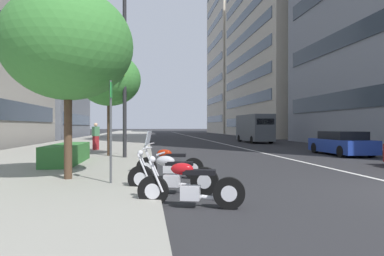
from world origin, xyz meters
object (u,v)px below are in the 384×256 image
(motorcycle_nearest_camera, at_px, (189,187))
(motorcycle_by_sign_pole, at_px, (171,176))
(delivery_van_ahead, at_px, (254,128))
(pedestrian_on_plaza, at_px, (96,136))
(street_tree_mid_sidewalk, at_px, (68,45))
(motorcycle_far_end_row, at_px, (168,164))
(street_lamp_with_banners, at_px, (130,55))
(parking_sign_by_curb, at_px, (111,122))
(car_mid_block_traffic, at_px, (341,144))
(street_tree_by_lamp_post, at_px, (109,80))

(motorcycle_nearest_camera, relative_size, motorcycle_by_sign_pole, 0.98)
(delivery_van_ahead, xyz_separation_m, pedestrian_on_plaza, (-10.96, 13.85, -0.47))
(delivery_van_ahead, xyz_separation_m, street_tree_mid_sidewalk, (-23.08, 12.88, 2.43))
(motorcycle_by_sign_pole, height_order, street_tree_mid_sidewalk, street_tree_mid_sidewalk)
(motorcycle_far_end_row, height_order, street_lamp_with_banners, street_lamp_with_banners)
(street_tree_mid_sidewalk, relative_size, pedestrian_on_plaza, 3.14)
(delivery_van_ahead, height_order, pedestrian_on_plaza, delivery_van_ahead)
(pedestrian_on_plaza, bearing_deg, parking_sign_by_curb, -38.88)
(street_lamp_with_banners, distance_m, street_tree_mid_sidewalk, 6.80)
(motorcycle_nearest_camera, bearing_deg, street_tree_mid_sidewalk, -30.24)
(street_tree_mid_sidewalk, bearing_deg, motorcycle_far_end_row, -75.89)
(motorcycle_nearest_camera, relative_size, motorcycle_far_end_row, 1.01)
(car_mid_block_traffic, distance_m, street_tree_mid_sidewalk, 15.81)
(motorcycle_far_end_row, relative_size, street_tree_by_lamp_post, 0.40)
(parking_sign_by_curb, height_order, street_tree_mid_sidewalk, street_tree_mid_sidewalk)
(motorcycle_far_end_row, height_order, parking_sign_by_curb, parking_sign_by_curb)
(motorcycle_by_sign_pole, distance_m, street_tree_by_lamp_post, 10.36)
(motorcycle_by_sign_pole, xyz_separation_m, street_tree_mid_sidewalk, (1.77, 2.78, 3.48))
(motorcycle_far_end_row, xyz_separation_m, pedestrian_on_plaza, (11.40, 3.84, 0.56))
(parking_sign_by_curb, bearing_deg, delivery_van_ahead, -25.85)
(parking_sign_by_curb, distance_m, street_lamp_with_banners, 8.13)
(street_tree_mid_sidewalk, bearing_deg, parking_sign_by_curb, -124.80)
(car_mid_block_traffic, distance_m, pedestrian_on_plaza, 14.68)
(motorcycle_by_sign_pole, distance_m, car_mid_block_traffic, 14.34)
(motorcycle_nearest_camera, bearing_deg, pedestrian_on_plaza, -58.98)
(street_tree_mid_sidewalk, bearing_deg, motorcycle_nearest_camera, -136.62)
(street_lamp_with_banners, bearing_deg, pedestrian_on_plaza, 23.30)
(car_mid_block_traffic, bearing_deg, motorcycle_nearest_camera, 139.50)
(street_lamp_with_banners, bearing_deg, motorcycle_nearest_camera, -170.64)
(street_tree_by_lamp_post, bearing_deg, street_lamp_with_banners, -135.08)
(parking_sign_by_curb, bearing_deg, street_lamp_with_banners, -1.23)
(motorcycle_far_end_row, xyz_separation_m, parking_sign_by_curb, (-1.60, 1.60, 1.31))
(pedestrian_on_plaza, bearing_deg, motorcycle_far_end_row, -30.02)
(motorcycle_by_sign_pole, relative_size, delivery_van_ahead, 0.36)
(pedestrian_on_plaza, bearing_deg, street_lamp_with_banners, -25.34)
(motorcycle_far_end_row, relative_size, delivery_van_ahead, 0.35)
(motorcycle_nearest_camera, relative_size, car_mid_block_traffic, 0.47)
(car_mid_block_traffic, distance_m, street_lamp_with_banners, 12.62)
(street_tree_mid_sidewalk, bearing_deg, motorcycle_by_sign_pole, -122.42)
(motorcycle_far_end_row, bearing_deg, pedestrian_on_plaza, -56.17)
(delivery_van_ahead, bearing_deg, motorcycle_nearest_camera, 157.71)
(motorcycle_nearest_camera, height_order, street_tree_by_lamp_post, street_tree_by_lamp_post)
(motorcycle_nearest_camera, xyz_separation_m, street_tree_by_lamp_post, (10.87, 2.71, 3.57))
(car_mid_block_traffic, xyz_separation_m, street_tree_by_lamp_post, (-0.48, 12.83, 3.33))
(motorcycle_far_end_row, relative_size, car_mid_block_traffic, 0.47)
(motorcycle_far_end_row, relative_size, parking_sign_by_curb, 0.78)
(parking_sign_by_curb, distance_m, street_tree_by_lamp_post, 8.87)
(motorcycle_far_end_row, height_order, car_mid_block_traffic, motorcycle_far_end_row)
(delivery_van_ahead, height_order, street_tree_mid_sidewalk, street_tree_mid_sidewalk)
(street_lamp_with_banners, bearing_deg, parking_sign_by_curb, 178.77)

